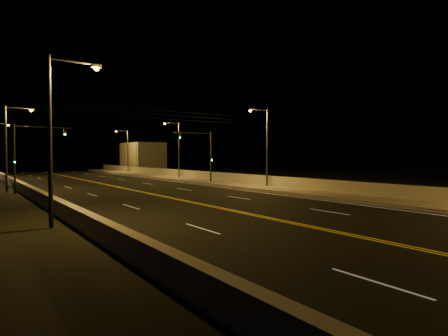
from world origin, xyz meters
TOP-DOWN VIEW (x-y plane):
  - road at (0.00, 20.00)m, footprint 18.00×120.00m
  - sidewalk at (10.80, 20.00)m, footprint 3.60×120.00m
  - curb at (8.93, 20.00)m, footprint 0.14×120.00m
  - parapet_wall at (12.45, 20.00)m, footprint 0.30×120.00m
  - jersey_barrier at (-9.11, 20.00)m, footprint 0.45×120.00m
  - distant_building_right at (16.50, 67.65)m, footprint 6.00×10.00m
  - parapet_rail at (12.45, 20.00)m, footprint 0.06×120.00m
  - lane_markings at (0.00, 19.93)m, footprint 17.32×116.00m
  - streetlight_1 at (11.49, 24.36)m, footprint 2.55×0.28m
  - streetlight_2 at (11.49, 43.24)m, footprint 2.55×0.28m
  - streetlight_3 at (11.49, 63.38)m, footprint 2.55×0.28m
  - streetlight_4 at (-9.89, 14.86)m, footprint 2.55×0.28m
  - streetlight_5 at (-9.89, 36.50)m, footprint 2.55×0.28m
  - traffic_signal_right at (10.01, 33.64)m, footprint 5.11×0.31m
  - traffic_signal_left at (-8.81, 33.64)m, footprint 5.11×0.31m
  - overhead_wires at (0.00, 29.50)m, footprint 22.00×0.03m

SIDE VIEW (x-z plane):
  - road at x=0.00m, z-range 0.00..0.02m
  - lane_markings at x=0.00m, z-range 0.02..0.02m
  - curb at x=8.93m, z-range 0.00..0.15m
  - sidewalk at x=10.80m, z-range 0.00..0.30m
  - jersey_barrier at x=-9.11m, z-range 0.00..0.91m
  - parapet_wall at x=12.45m, z-range 0.30..1.30m
  - parapet_rail at x=12.45m, z-range 1.30..1.36m
  - distant_building_right at x=16.50m, z-range 0.00..5.93m
  - traffic_signal_right at x=10.01m, z-range 0.81..7.03m
  - traffic_signal_left at x=-8.81m, z-range 0.81..7.03m
  - streetlight_1 at x=11.49m, z-range 0.69..8.81m
  - streetlight_2 at x=11.49m, z-range 0.69..8.81m
  - streetlight_3 at x=11.49m, z-range 0.69..8.81m
  - streetlight_4 at x=-9.89m, z-range 0.69..8.81m
  - streetlight_5 at x=-9.89m, z-range 0.69..8.81m
  - overhead_wires at x=0.00m, z-range 6.98..7.81m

